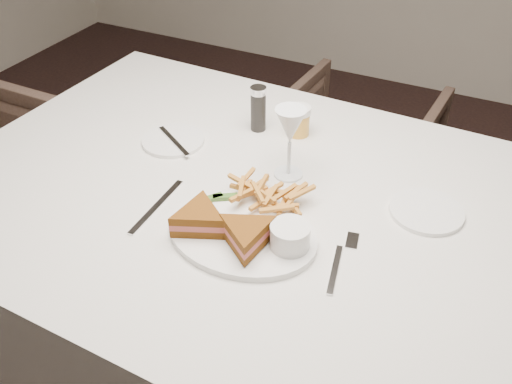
{
  "coord_description": "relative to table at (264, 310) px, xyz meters",
  "views": [
    {
      "loc": [
        0.35,
        -0.67,
        1.53
      ],
      "look_at": [
        -0.08,
        0.2,
        0.8
      ],
      "focal_mm": 40.0,
      "sensor_mm": 36.0,
      "label": 1
    }
  ],
  "objects": [
    {
      "name": "table",
      "position": [
        0.0,
        0.0,
        0.0
      ],
      "size": [
        1.57,
        1.08,
        0.75
      ],
      "primitive_type": "cube",
      "rotation": [
        0.0,
        0.0,
        -0.04
      ],
      "color": "silver",
      "rests_on": "ground"
    },
    {
      "name": "chair_far",
      "position": [
        -0.06,
        0.99,
        -0.08
      ],
      "size": [
        0.6,
        0.57,
        0.58
      ],
      "primitive_type": "imported",
      "rotation": [
        0.0,
        0.0,
        3.08
      ],
      "color": "#4B382E",
      "rests_on": "ground"
    },
    {
      "name": "table_setting",
      "position": [
        0.0,
        -0.04,
        0.41
      ],
      "size": [
        0.81,
        0.63,
        0.18
      ],
      "color": "white",
      "rests_on": "table"
    }
  ]
}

